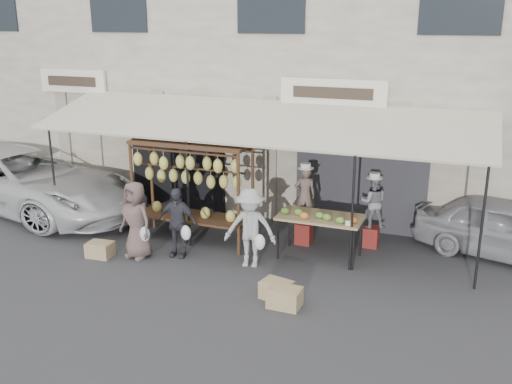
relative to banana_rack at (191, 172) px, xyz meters
The scene contains 17 objects.
ground_plane 2.36m from the banana_rack, 53.13° to the right, with size 90.00×90.00×0.00m, color #2D2D30.
shophouse 5.59m from the banana_rack, 78.19° to the left, with size 24.00×6.15×7.30m.
awning 1.70m from the banana_rack, 38.85° to the left, with size 10.00×2.35×2.92m.
banana_rack is the anchor object (origin of this frame).
produce_table 2.93m from the banana_rack, ahead, with size 1.70×0.90×1.04m.
vendor_left 2.49m from the banana_rack, 17.83° to the left, with size 0.46×0.30×1.26m, color brown.
vendor_right 3.93m from the banana_rack, 16.41° to the left, with size 0.55×0.43×1.13m, color gray.
customer_left 1.56m from the banana_rack, 118.62° to the right, with size 0.78×0.51×1.60m, color brown.
customer_mid 1.19m from the banana_rack, 83.77° to the right, with size 0.86×0.36×1.46m, color #34333B.
customer_right 2.00m from the banana_rack, 24.76° to the right, with size 1.03×0.59×1.59m, color #9A9A9A.
stool_left 2.79m from the banana_rack, 17.83° to the left, with size 0.34×0.34×0.47m, color maroon.
stool_right 4.11m from the banana_rack, 16.41° to the left, with size 0.31×0.31×0.44m, color maroon.
crate_near_a 3.52m from the banana_rack, 35.96° to the right, with size 0.52×0.40×0.31m, color tan.
crate_near_b 3.82m from the banana_rack, 36.88° to the right, with size 0.55×0.42×0.33m, color tan.
crate_far 2.47m from the banana_rack, 133.52° to the right, with size 0.51×0.39×0.30m, color tan.
van 5.49m from the banana_rack, behind, with size 2.49×5.40×2.25m, color silver.
sedan 6.65m from the banana_rack, 13.26° to the left, with size 1.46×3.63×1.24m, color #98989D.
Camera 1 is at (4.47, -9.07, 4.70)m, focal length 40.00 mm.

